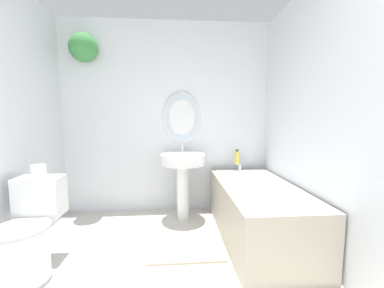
% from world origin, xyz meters
% --- Properties ---
extents(wall_back, '(2.70, 0.32, 2.40)m').
position_xyz_m(wall_back, '(-0.07, 2.81, 1.27)').
color(wall_back, silver).
rests_on(wall_back, ground_plane).
extents(wall_right, '(0.06, 2.92, 2.40)m').
position_xyz_m(wall_right, '(1.32, 1.40, 1.20)').
color(wall_right, silver).
rests_on(wall_right, ground_plane).
extents(toilet, '(0.39, 0.59, 0.72)m').
position_xyz_m(toilet, '(-1.03, 1.58, 0.31)').
color(toilet, white).
rests_on(toilet, ground_plane).
extents(pedestal_sink, '(0.52, 0.52, 0.89)m').
position_xyz_m(pedestal_sink, '(0.19, 2.49, 0.61)').
color(pedestal_sink, white).
rests_on(pedestal_sink, ground_plane).
extents(bathtub, '(0.71, 1.50, 0.62)m').
position_xyz_m(bathtub, '(0.91, 2.00, 0.29)').
color(bathtub, '#B2A893').
rests_on(bathtub, ground_plane).
extents(shampoo_bottle, '(0.06, 0.06, 0.19)m').
position_xyz_m(shampoo_bottle, '(0.88, 2.67, 0.71)').
color(shampoo_bottle, gold).
rests_on(shampoo_bottle, bathtub).
extents(bath_mat, '(0.67, 0.38, 0.02)m').
position_xyz_m(bath_mat, '(0.19, 1.79, 0.01)').
color(bath_mat, '#B7A88E').
rests_on(bath_mat, ground_plane).
extents(toilet_paper_roll, '(0.11, 0.11, 0.10)m').
position_xyz_m(toilet_paper_roll, '(-1.03, 1.78, 0.77)').
color(toilet_paper_roll, white).
rests_on(toilet_paper_roll, toilet).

